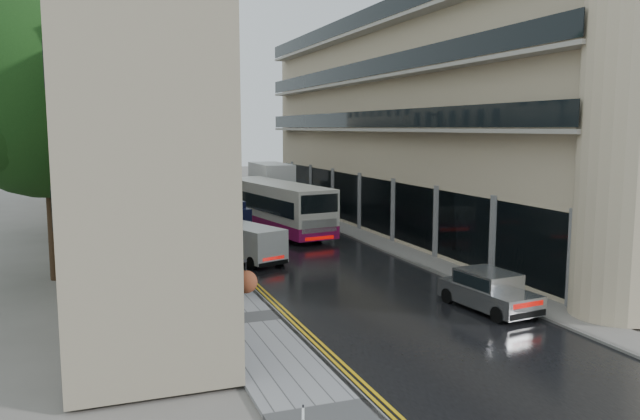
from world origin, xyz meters
TOP-DOWN VIEW (x-y plane):
  - road at (0.00, 27.50)m, footprint 9.00×85.00m
  - left_sidewalk at (-5.85, 27.50)m, footprint 2.70×85.00m
  - right_sidewalk at (5.40, 27.50)m, footprint 1.80×85.00m
  - old_shop_row at (-9.45, 30.00)m, footprint 4.50×56.00m
  - modern_block at (10.30, 26.00)m, footprint 8.00×40.00m
  - church_spire at (0.50, 82.00)m, footprint 6.40×6.40m
  - tree_near at (-12.50, 20.00)m, footprint 10.56×10.56m
  - tree_far at (-12.20, 33.00)m, footprint 9.24×9.24m
  - cream_bus at (0.02, 25.81)m, footprint 4.55×12.38m
  - white_lorry at (1.64, 36.39)m, footprint 2.36×7.85m
  - silver_hatchback at (2.65, 7.48)m, footprint 2.21×4.24m
  - white_van at (-3.57, 18.80)m, footprint 3.18×4.70m
  - navy_van at (-4.30, 24.87)m, footprint 2.84×5.62m
  - pedestrian at (-6.41, 19.23)m, footprint 0.72×0.59m
  - lamp_post_near at (-5.52, 20.15)m, footprint 0.98×0.40m
  - lamp_post_far at (-5.34, 34.14)m, footprint 0.91×0.38m

SIDE VIEW (x-z plane):
  - road at x=0.00m, z-range 0.00..0.02m
  - left_sidewalk at x=-5.85m, z-range 0.00..0.12m
  - right_sidewalk at x=5.40m, z-range 0.00..0.12m
  - silver_hatchback at x=2.65m, z-range 0.02..1.55m
  - pedestrian at x=-6.41m, z-range 0.12..1.83m
  - white_van at x=-3.57m, z-range 0.02..1.98m
  - navy_van at x=-4.30m, z-range 0.02..2.77m
  - cream_bus at x=0.02m, z-range 0.02..3.32m
  - white_lorry at x=1.64m, z-range 0.02..4.14m
  - lamp_post_far at x=-5.34m, z-range 0.12..8.06m
  - lamp_post_near at x=-5.52m, z-range 0.12..8.65m
  - old_shop_row at x=-9.45m, z-range 0.00..12.00m
  - tree_far at x=-12.20m, z-range 0.00..12.46m
  - tree_near at x=-12.50m, z-range 0.00..13.89m
  - modern_block at x=10.30m, z-range 0.00..14.00m
  - church_spire at x=0.50m, z-range 0.00..40.00m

